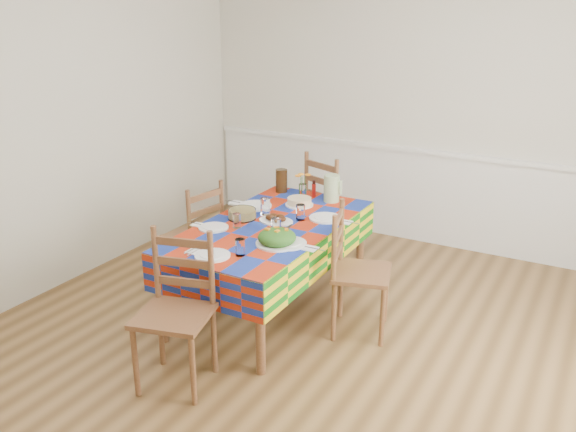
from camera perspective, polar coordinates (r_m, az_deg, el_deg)
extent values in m
cube|color=brown|center=(4.12, 0.43, -13.76)|extent=(4.50, 5.00, 0.04)
cube|color=beige|center=(5.84, 12.64, 10.36)|extent=(4.50, 0.04, 2.70)
cube|color=beige|center=(5.02, -23.09, 7.81)|extent=(0.04, 5.00, 2.70)
cube|color=white|center=(5.88, 12.17, 5.98)|extent=(4.41, 0.06, 0.04)
cube|color=white|center=(6.02, 11.91, 1.85)|extent=(4.41, 0.03, 0.90)
cylinder|color=brown|center=(4.26, -11.76, -7.73)|extent=(0.06, 0.06, 0.63)
cylinder|color=brown|center=(3.84, -2.62, -10.54)|extent=(0.06, 0.06, 0.63)
cylinder|color=brown|center=(5.45, -0.88, -1.10)|extent=(0.06, 0.06, 0.63)
cylinder|color=brown|center=(5.13, 6.78, -2.61)|extent=(0.06, 0.06, 0.63)
cube|color=brown|center=(4.50, -1.63, -1.11)|extent=(0.90, 1.70, 0.04)
cube|color=#B1290F|center=(4.49, -1.64, -0.82)|extent=(0.93, 1.74, 0.01)
cube|color=#B1290F|center=(4.78, -6.43, -1.42)|extent=(0.01, 1.74, 0.27)
cube|color=#B1290F|center=(4.34, 3.69, -3.59)|extent=(0.01, 1.74, 0.27)
cube|color=#B1290F|center=(3.89, -8.22, -6.66)|extent=(0.93, 0.01, 0.27)
cube|color=#B1290F|center=(5.26, 3.22, 0.66)|extent=(0.93, 0.01, 0.27)
cylinder|color=white|center=(3.97, -7.08, -3.68)|extent=(0.23, 0.23, 0.01)
cylinder|color=white|center=(3.96, -7.08, -3.57)|extent=(0.16, 0.16, 0.01)
cylinder|color=white|center=(3.95, -4.51, -2.93)|extent=(0.07, 0.07, 0.11)
cube|color=white|center=(4.05, -8.85, -3.29)|extent=(0.09, 0.09, 0.01)
cube|color=silver|center=(4.06, -9.04, -3.19)|extent=(0.01, 0.15, 0.00)
cube|color=silver|center=(4.04, -8.66, -3.28)|extent=(0.01, 0.17, 0.00)
cylinder|color=white|center=(4.44, -6.98, -1.08)|extent=(0.22, 0.22, 0.01)
cylinder|color=white|center=(4.44, -6.98, -0.98)|extent=(0.15, 0.15, 0.00)
cylinder|color=white|center=(4.42, -4.82, -0.43)|extent=(0.06, 0.06, 0.11)
cube|color=white|center=(4.53, -8.47, -0.80)|extent=(0.08, 0.08, 0.00)
cube|color=silver|center=(4.53, -8.64, -0.71)|extent=(0.14, 0.01, 0.00)
cube|color=silver|center=(4.51, -8.31, -0.78)|extent=(0.16, 0.01, 0.00)
cylinder|color=white|center=(4.88, -3.12, 0.97)|extent=(0.27, 0.27, 0.01)
cylinder|color=white|center=(4.87, -3.12, 1.08)|extent=(0.19, 0.19, 0.01)
cylinder|color=white|center=(4.68, -2.16, 0.90)|extent=(0.08, 0.08, 0.13)
cube|color=white|center=(4.97, -4.87, 1.24)|extent=(0.10, 0.10, 0.01)
cube|color=silver|center=(4.98, -5.06, 1.33)|extent=(0.17, 0.01, 0.00)
cube|color=silver|center=(4.96, -4.68, 1.26)|extent=(0.20, 0.01, 0.00)
cylinder|color=white|center=(4.13, 0.02, -2.57)|extent=(0.25, 0.25, 0.01)
cylinder|color=white|center=(4.12, 0.02, -2.45)|extent=(0.18, 0.18, 0.01)
cylinder|color=white|center=(4.27, -1.12, -1.00)|extent=(0.07, 0.07, 0.12)
cube|color=white|center=(4.05, 2.10, -3.06)|extent=(0.09, 0.09, 0.01)
cube|color=silver|center=(4.06, 1.87, -2.95)|extent=(0.16, 0.01, 0.00)
cube|color=silver|center=(4.04, 2.34, -3.04)|extent=(0.19, 0.01, 0.00)
cylinder|color=white|center=(4.61, 3.52, -0.19)|extent=(0.25, 0.25, 0.01)
cylinder|color=white|center=(4.60, 3.52, -0.08)|extent=(0.17, 0.17, 0.01)
cylinder|color=white|center=(4.56, 1.17, 0.35)|extent=(0.07, 0.07, 0.12)
cube|color=white|center=(4.54, 5.39, -0.58)|extent=(0.09, 0.09, 0.01)
cube|color=silver|center=(4.55, 5.18, -0.48)|extent=(0.16, 0.01, 0.00)
cube|color=silver|center=(4.53, 5.60, -0.56)|extent=(0.18, 0.01, 0.00)
ellipsoid|color=white|center=(4.54, -1.13, -0.47)|extent=(0.27, 0.19, 0.01)
ellipsoid|color=black|center=(4.50, -0.61, -0.26)|extent=(0.07, 0.06, 0.04)
ellipsoid|color=black|center=(4.55, -0.74, -0.07)|extent=(0.07, 0.06, 0.04)
ellipsoid|color=black|center=(4.56, -1.36, 0.00)|extent=(0.07, 0.06, 0.04)
ellipsoid|color=black|center=(4.53, -1.70, -0.13)|extent=(0.07, 0.06, 0.04)
ellipsoid|color=black|center=(4.50, -1.32, -0.30)|extent=(0.07, 0.06, 0.04)
cylinder|color=white|center=(4.12, -1.04, -2.59)|extent=(0.29, 0.29, 0.01)
ellipsoid|color=#174210|center=(4.11, -1.04, -2.00)|extent=(0.26, 0.26, 0.12)
cube|color=orange|center=(4.09, -1.95, -1.23)|extent=(0.03, 0.02, 0.01)
cube|color=orange|center=(4.12, -1.08, -1.08)|extent=(0.04, 0.04, 0.01)
cube|color=orange|center=(4.05, -1.02, -1.43)|extent=(0.03, 0.04, 0.01)
cube|color=orange|center=(4.08, -0.14, -1.26)|extent=(0.04, 0.04, 0.01)
cylinder|color=white|center=(4.60, -4.31, 0.20)|extent=(0.21, 0.21, 0.08)
cylinder|color=#EFD57E|center=(4.60, -4.31, 0.22)|extent=(0.19, 0.19, 0.06)
cylinder|color=white|center=(4.90, 1.07, 1.06)|extent=(0.23, 0.23, 0.01)
cylinder|color=#E1C489|center=(4.89, 1.07, 1.41)|extent=(0.19, 0.19, 0.05)
cube|color=black|center=(4.37, -0.87, -1.33)|extent=(0.10, 0.25, 0.01)
cube|color=black|center=(4.36, -0.27, -1.36)|extent=(0.05, 0.26, 0.01)
cylinder|color=white|center=(5.10, 1.39, 2.41)|extent=(0.07, 0.07, 0.11)
cylinder|color=#226823|center=(5.09, 1.21, 2.90)|extent=(0.01, 0.01, 0.16)
ellipsoid|color=orange|center=(5.08, 0.94, 3.79)|extent=(0.05, 0.05, 0.02)
cylinder|color=#226823|center=(5.09, 1.58, 2.88)|extent=(0.01, 0.01, 0.16)
ellipsoid|color=orange|center=(5.06, 1.88, 3.88)|extent=(0.05, 0.05, 0.02)
cylinder|color=#226823|center=(5.07, 1.32, 2.83)|extent=(0.01, 0.01, 0.16)
ellipsoid|color=orange|center=(5.02, 1.22, 3.93)|extent=(0.05, 0.05, 0.02)
cylinder|color=#B7150E|center=(5.09, 2.44, 2.56)|extent=(0.03, 0.03, 0.14)
cylinder|color=#A8C68C|center=(4.98, 4.11, 2.60)|extent=(0.13, 0.13, 0.22)
cylinder|color=black|center=(5.22, -0.61, 3.32)|extent=(0.10, 0.10, 0.20)
cube|color=white|center=(3.85, -8.50, -4.49)|extent=(0.08, 0.02, 0.02)
cylinder|color=brown|center=(3.80, -14.09, -13.12)|extent=(0.04, 0.04, 0.45)
cylinder|color=brown|center=(3.66, -8.90, -14.13)|extent=(0.04, 0.04, 0.45)
cylinder|color=brown|center=(4.06, -11.81, -10.67)|extent=(0.04, 0.04, 0.45)
cylinder|color=brown|center=(3.93, -6.94, -11.48)|extent=(0.04, 0.04, 0.45)
cube|color=brown|center=(3.73, -10.67, -9.16)|extent=(0.51, 0.50, 0.03)
cylinder|color=brown|center=(3.85, -12.24, -4.42)|extent=(0.04, 0.04, 0.50)
cylinder|color=brown|center=(3.71, -7.18, -5.05)|extent=(0.04, 0.04, 0.50)
cube|color=brown|center=(3.82, -9.67, -6.11)|extent=(0.36, 0.11, 0.05)
cube|color=brown|center=(3.76, -9.79, -4.32)|extent=(0.36, 0.11, 0.05)
cube|color=brown|center=(3.71, -9.90, -2.47)|extent=(0.36, 0.11, 0.05)
cylinder|color=brown|center=(5.60, 7.00, -1.60)|extent=(0.04, 0.04, 0.47)
cylinder|color=brown|center=(5.83, 4.29, -0.60)|extent=(0.04, 0.04, 0.47)
cylinder|color=brown|center=(5.35, 4.46, -2.50)|extent=(0.04, 0.04, 0.47)
cylinder|color=brown|center=(5.60, 1.75, -1.42)|extent=(0.04, 0.04, 0.47)
cube|color=brown|center=(5.51, 4.44, 0.90)|extent=(0.55, 0.54, 0.03)
cylinder|color=brown|center=(5.18, 4.52, 2.51)|extent=(0.04, 0.04, 0.52)
cylinder|color=brown|center=(5.44, 1.73, 3.39)|extent=(0.04, 0.04, 0.52)
cube|color=brown|center=(5.34, 3.07, 1.90)|extent=(0.36, 0.15, 0.05)
cube|color=brown|center=(5.30, 3.10, 3.28)|extent=(0.36, 0.15, 0.05)
cube|color=brown|center=(5.26, 3.12, 4.68)|extent=(0.36, 0.15, 0.05)
cylinder|color=brown|center=(5.27, -8.57, -3.25)|extent=(0.03, 0.03, 0.43)
cylinder|color=brown|center=(5.07, -11.46, -4.39)|extent=(0.03, 0.03, 0.43)
cylinder|color=brown|center=(5.05, -6.10, -4.19)|extent=(0.03, 0.03, 0.43)
cylinder|color=brown|center=(4.84, -9.02, -5.43)|extent=(0.03, 0.03, 0.43)
cube|color=brown|center=(4.97, -8.92, -1.88)|extent=(0.45, 0.47, 0.03)
cylinder|color=brown|center=(4.88, -6.21, 0.66)|extent=(0.03, 0.03, 0.48)
cylinder|color=brown|center=(4.66, -9.24, -0.40)|extent=(0.03, 0.03, 0.48)
cube|color=brown|center=(4.80, -7.64, -0.94)|extent=(0.08, 0.34, 0.05)
cube|color=brown|center=(4.76, -7.71, 0.46)|extent=(0.08, 0.34, 0.05)
cube|color=brown|center=(4.72, -7.77, 1.89)|extent=(0.08, 0.34, 0.05)
cylinder|color=brown|center=(4.22, 8.81, -9.35)|extent=(0.04, 0.04, 0.44)
cylinder|color=brown|center=(4.53, 9.14, -7.23)|extent=(0.04, 0.04, 0.44)
cylinder|color=brown|center=(4.24, 4.30, -8.97)|extent=(0.04, 0.04, 0.44)
cylinder|color=brown|center=(4.55, 4.95, -6.89)|extent=(0.04, 0.04, 0.44)
cube|color=brown|center=(4.28, 6.93, -5.31)|extent=(0.49, 0.50, 0.03)
cylinder|color=brown|center=(4.04, 4.33, -3.19)|extent=(0.04, 0.04, 0.49)
cylinder|color=brown|center=(4.37, 5.00, -1.44)|extent=(0.04, 0.04, 0.49)
cube|color=brown|center=(4.24, 4.64, -3.50)|extent=(0.12, 0.34, 0.05)
cube|color=brown|center=(4.19, 4.69, -1.91)|extent=(0.12, 0.34, 0.05)
cube|color=brown|center=(4.15, 4.73, -0.29)|extent=(0.12, 0.34, 0.05)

